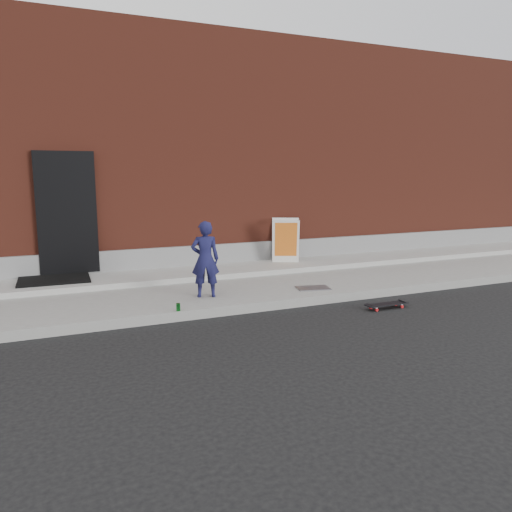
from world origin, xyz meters
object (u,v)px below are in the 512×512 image
child (205,259)px  pizza_sign (285,240)px  soda_can (178,307)px  skateboard (386,305)px

child → pizza_sign: bearing=-127.0°
child → soda_can: child is taller
pizza_sign → soda_can: pizza_sign is taller
skateboard → pizza_sign: bearing=93.5°
skateboard → soda_can: soda_can is taller
child → soda_can: size_ratio=10.98×
pizza_sign → skateboard: bearing=-86.5°
child → skateboard: bearing=167.8°
pizza_sign → soda_can: bearing=-140.0°
soda_can → child: bearing=46.1°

